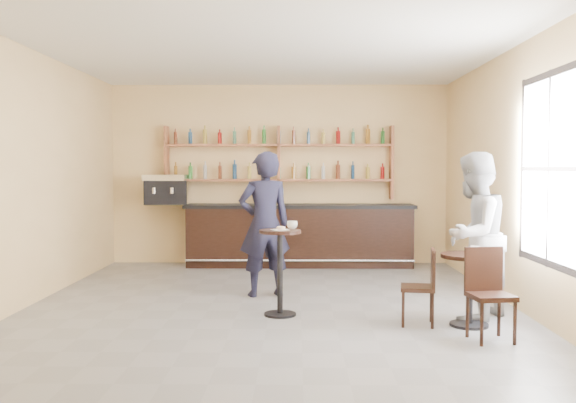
{
  "coord_description": "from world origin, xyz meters",
  "views": [
    {
      "loc": [
        0.33,
        -8.03,
        1.7
      ],
      "look_at": [
        0.2,
        0.8,
        1.25
      ],
      "focal_mm": 40.0,
      "sensor_mm": 36.0,
      "label": 1
    }
  ],
  "objects_px": {
    "pedestal_table": "(280,273)",
    "bar_counter": "(299,235)",
    "espresso_machine": "(166,189)",
    "chair_south": "(491,295)",
    "chair_west": "(418,287)",
    "cafe_table": "(469,290)",
    "pastry_case": "(271,196)",
    "patron_second": "(474,236)",
    "man_main": "(265,224)"
  },
  "relations": [
    {
      "from": "espresso_machine",
      "to": "pastry_case",
      "type": "height_order",
      "value": "espresso_machine"
    },
    {
      "from": "cafe_table",
      "to": "chair_west",
      "type": "height_order",
      "value": "chair_west"
    },
    {
      "from": "chair_west",
      "to": "cafe_table",
      "type": "bearing_deg",
      "value": 94.1
    },
    {
      "from": "bar_counter",
      "to": "pedestal_table",
      "type": "distance_m",
      "value": 3.83
    },
    {
      "from": "man_main",
      "to": "chair_west",
      "type": "bearing_deg",
      "value": 120.32
    },
    {
      "from": "bar_counter",
      "to": "pedestal_table",
      "type": "bearing_deg",
      "value": -93.56
    },
    {
      "from": "pedestal_table",
      "to": "chair_west",
      "type": "relative_size",
      "value": 1.19
    },
    {
      "from": "man_main",
      "to": "patron_second",
      "type": "relative_size",
      "value": 1.02
    },
    {
      "from": "patron_second",
      "to": "bar_counter",
      "type": "bearing_deg",
      "value": -111.72
    },
    {
      "from": "bar_counter",
      "to": "patron_second",
      "type": "distance_m",
      "value": 4.42
    },
    {
      "from": "bar_counter",
      "to": "chair_south",
      "type": "xyz_separation_m",
      "value": [
        1.87,
        -4.9,
        -0.08
      ]
    },
    {
      "from": "espresso_machine",
      "to": "chair_west",
      "type": "xyz_separation_m",
      "value": [
        3.62,
        -4.25,
        -0.92
      ]
    },
    {
      "from": "bar_counter",
      "to": "pastry_case",
      "type": "bearing_deg",
      "value": 180.0
    },
    {
      "from": "cafe_table",
      "to": "chair_south",
      "type": "relative_size",
      "value": 0.86
    },
    {
      "from": "man_main",
      "to": "chair_south",
      "type": "height_order",
      "value": "man_main"
    },
    {
      "from": "chair_south",
      "to": "patron_second",
      "type": "distance_m",
      "value": 1.07
    },
    {
      "from": "espresso_machine",
      "to": "cafe_table",
      "type": "distance_m",
      "value": 6.06
    },
    {
      "from": "pedestal_table",
      "to": "bar_counter",
      "type": "bearing_deg",
      "value": 86.44
    },
    {
      "from": "chair_west",
      "to": "patron_second",
      "type": "xyz_separation_m",
      "value": [
        0.68,
        0.3,
        0.53
      ]
    },
    {
      "from": "pastry_case",
      "to": "cafe_table",
      "type": "relative_size",
      "value": 0.6
    },
    {
      "from": "pastry_case",
      "to": "man_main",
      "type": "relative_size",
      "value": 0.24
    },
    {
      "from": "chair_south",
      "to": "patron_second",
      "type": "xyz_separation_m",
      "value": [
        0.08,
        0.95,
        0.49
      ]
    },
    {
      "from": "bar_counter",
      "to": "pedestal_table",
      "type": "xyz_separation_m",
      "value": [
        -0.24,
        -3.82,
        -0.04
      ]
    },
    {
      "from": "chair_west",
      "to": "pastry_case",
      "type": "bearing_deg",
      "value": -148.05
    },
    {
      "from": "chair_south",
      "to": "espresso_machine",
      "type": "bearing_deg",
      "value": 122.31
    },
    {
      "from": "cafe_table",
      "to": "chair_south",
      "type": "height_order",
      "value": "chair_south"
    },
    {
      "from": "pedestal_table",
      "to": "chair_south",
      "type": "xyz_separation_m",
      "value": [
        2.11,
        -1.07,
        -0.04
      ]
    },
    {
      "from": "bar_counter",
      "to": "cafe_table",
      "type": "bearing_deg",
      "value": -67.0
    },
    {
      "from": "cafe_table",
      "to": "chair_south",
      "type": "bearing_deg",
      "value": -85.24
    },
    {
      "from": "pedestal_table",
      "to": "chair_west",
      "type": "height_order",
      "value": "pedestal_table"
    },
    {
      "from": "bar_counter",
      "to": "espresso_machine",
      "type": "relative_size",
      "value": 5.47
    },
    {
      "from": "bar_counter",
      "to": "pedestal_table",
      "type": "relative_size",
      "value": 4.0
    },
    {
      "from": "bar_counter",
      "to": "espresso_machine",
      "type": "distance_m",
      "value": 2.48
    },
    {
      "from": "pastry_case",
      "to": "pedestal_table",
      "type": "bearing_deg",
      "value": -88.1
    },
    {
      "from": "pastry_case",
      "to": "chair_west",
      "type": "height_order",
      "value": "pastry_case"
    },
    {
      "from": "pastry_case",
      "to": "chair_south",
      "type": "xyz_separation_m",
      "value": [
        2.37,
        -4.9,
        -0.76
      ]
    },
    {
      "from": "chair_west",
      "to": "bar_counter",
      "type": "bearing_deg",
      "value": -154.01
    },
    {
      "from": "pastry_case",
      "to": "pedestal_table",
      "type": "height_order",
      "value": "pastry_case"
    },
    {
      "from": "bar_counter",
      "to": "patron_second",
      "type": "relative_size",
      "value": 2.11
    },
    {
      "from": "espresso_machine",
      "to": "chair_south",
      "type": "relative_size",
      "value": 0.8
    },
    {
      "from": "bar_counter",
      "to": "pastry_case",
      "type": "xyz_separation_m",
      "value": [
        -0.5,
        0.0,
        0.68
      ]
    },
    {
      "from": "pedestal_table",
      "to": "chair_south",
      "type": "bearing_deg",
      "value": -26.97
    },
    {
      "from": "espresso_machine",
      "to": "pedestal_table",
      "type": "bearing_deg",
      "value": -69.99
    },
    {
      "from": "bar_counter",
      "to": "cafe_table",
      "type": "xyz_separation_m",
      "value": [
        1.82,
        -4.3,
        -0.15
      ]
    },
    {
      "from": "bar_counter",
      "to": "pastry_case",
      "type": "distance_m",
      "value": 0.84
    },
    {
      "from": "pastry_case",
      "to": "patron_second",
      "type": "bearing_deg",
      "value": -60.13
    },
    {
      "from": "espresso_machine",
      "to": "chair_west",
      "type": "distance_m",
      "value": 5.65
    },
    {
      "from": "cafe_table",
      "to": "patron_second",
      "type": "height_order",
      "value": "patron_second"
    },
    {
      "from": "cafe_table",
      "to": "patron_second",
      "type": "distance_m",
      "value": 0.67
    },
    {
      "from": "man_main",
      "to": "cafe_table",
      "type": "height_order",
      "value": "man_main"
    }
  ]
}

